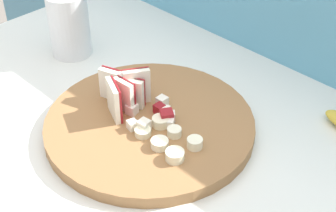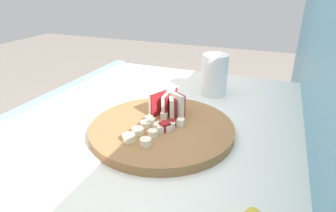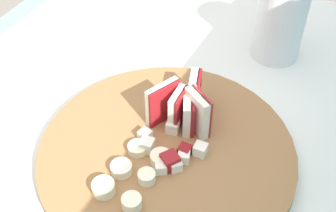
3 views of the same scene
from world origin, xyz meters
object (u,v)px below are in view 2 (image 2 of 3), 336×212
Objects in this scene: small_jar at (215,75)px; cutting_board at (162,129)px; apple_wedge_fan at (171,104)px; apple_dice_pile at (164,123)px; banana_slice_rows at (145,132)px.

cutting_board is at bearing -11.13° from small_jar.
small_jar reaches higher than apple_wedge_fan.
apple_wedge_fan is 0.70× the size of small_jar.
apple_dice_pile is (0.01, 0.01, 0.02)m from cutting_board.
apple_wedge_fan is at bearing 171.77° from banana_slice_rows.
apple_wedge_fan is (-0.06, 0.00, 0.04)m from cutting_board.
apple_wedge_fan is 0.12m from banana_slice_rows.
apple_wedge_fan reaches higher than apple_dice_pile.
small_jar is at bearing 168.07° from banana_slice_rows.
banana_slice_rows is at bearing -8.23° from apple_wedge_fan.
apple_wedge_fan is at bearing -13.79° from small_jar.
cutting_board is 3.37× the size of banana_slice_rows.
cutting_board is 3.65× the size of apple_dice_pile.
cutting_board is 0.02m from apple_dice_pile.
apple_dice_pile is (0.06, 0.01, -0.02)m from apple_wedge_fan.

